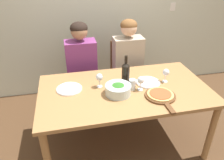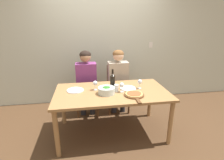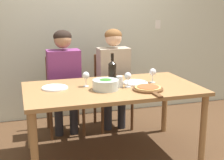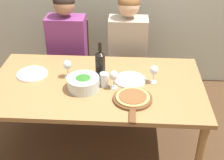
{
  "view_description": "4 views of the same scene",
  "coord_description": "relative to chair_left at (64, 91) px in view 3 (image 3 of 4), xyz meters",
  "views": [
    {
      "loc": [
        -0.53,
        -1.82,
        1.89
      ],
      "look_at": [
        -0.11,
        0.09,
        0.8
      ],
      "focal_mm": 35.0,
      "sensor_mm": 36.0,
      "label": 1
    },
    {
      "loc": [
        -0.39,
        -2.45,
        1.75
      ],
      "look_at": [
        0.01,
        0.02,
        0.91
      ],
      "focal_mm": 28.0,
      "sensor_mm": 36.0,
      "label": 2
    },
    {
      "loc": [
        -0.88,
        -2.86,
        1.53
      ],
      "look_at": [
        -0.01,
        -0.02,
        0.81
      ],
      "focal_mm": 50.0,
      "sensor_mm": 36.0,
      "label": 3
    },
    {
      "loc": [
        0.25,
        -2.11,
        2.07
      ],
      "look_at": [
        0.13,
        -0.02,
        0.79
      ],
      "focal_mm": 50.0,
      "sensor_mm": 36.0,
      "label": 4
    }
  ],
  "objects": [
    {
      "name": "wine_glass_centre",
      "position": [
        0.51,
        -0.88,
        0.33
      ],
      "size": [
        0.07,
        0.07,
        0.15
      ],
      "color": "silver",
      "rests_on": "dining_table"
    },
    {
      "name": "water_tumbler",
      "position": [
        0.44,
        -0.85,
        0.28
      ],
      "size": [
        0.07,
        0.07,
        0.11
      ],
      "color": "silver",
      "rests_on": "dining_table"
    },
    {
      "name": "broccoli_bowl",
      "position": [
        0.28,
        -0.9,
        0.28
      ],
      "size": [
        0.25,
        0.25,
        0.11
      ],
      "color": "silver",
      "rests_on": "dining_table"
    },
    {
      "name": "dinner_plate_right",
      "position": [
        0.64,
        -0.76,
        0.24
      ],
      "size": [
        0.26,
        0.26,
        0.02
      ],
      "color": "white",
      "rests_on": "dining_table"
    },
    {
      "name": "wine_glass_left",
      "position": [
        0.13,
        -0.73,
        0.33
      ],
      "size": [
        0.07,
        0.07,
        0.15
      ],
      "color": "silver",
      "rests_on": "dining_table"
    },
    {
      "name": "chair_left",
      "position": [
        0.0,
        0.0,
        0.0
      ],
      "size": [
        0.42,
        0.42,
        0.92
      ],
      "color": "brown",
      "rests_on": "ground"
    },
    {
      "name": "dinner_plate_left",
      "position": [
        -0.18,
        -0.71,
        0.24
      ],
      "size": [
        0.26,
        0.26,
        0.02
      ],
      "color": "white",
      "rests_on": "dining_table"
    },
    {
      "name": "wine_bottle",
      "position": [
        0.4,
        -0.74,
        0.36
      ],
      "size": [
        0.08,
        0.08,
        0.32
      ],
      "color": "black",
      "rests_on": "dining_table"
    },
    {
      "name": "person_woman",
      "position": [
        0.0,
        -0.11,
        0.25
      ],
      "size": [
        0.47,
        0.51,
        1.25
      ],
      "color": "#28282D",
      "rests_on": "ground"
    },
    {
      "name": "chair_right",
      "position": [
        0.61,
        0.0,
        0.0
      ],
      "size": [
        0.42,
        0.42,
        0.92
      ],
      "color": "brown",
      "rests_on": "ground"
    },
    {
      "name": "wine_glass_right",
      "position": [
        0.83,
        -0.77,
        0.33
      ],
      "size": [
        0.07,
        0.07,
        0.15
      ],
      "color": "silver",
      "rests_on": "dining_table"
    },
    {
      "name": "back_wall",
      "position": [
        0.37,
        0.53,
        0.84
      ],
      "size": [
        10.0,
        0.06,
        2.7
      ],
      "color": "beige",
      "rests_on": "ground"
    },
    {
      "name": "ground_plane",
      "position": [
        0.37,
        -0.82,
        -0.51
      ],
      "size": [
        40.0,
        40.0,
        0.0
      ],
      "primitive_type": "plane",
      "color": "#4C331E"
    },
    {
      "name": "person_man",
      "position": [
        0.61,
        -0.11,
        0.25
      ],
      "size": [
        0.47,
        0.51,
        1.25
      ],
      "color": "#28282D",
      "rests_on": "ground"
    },
    {
      "name": "pizza_on_board",
      "position": [
        0.66,
        -1.04,
        0.24
      ],
      "size": [
        0.29,
        0.43,
        0.04
      ],
      "color": "brown",
      "rests_on": "dining_table"
    },
    {
      "name": "dining_table",
      "position": [
        0.37,
        -0.82,
        0.15
      ],
      "size": [
        1.72,
        0.95,
        0.73
      ],
      "color": "#9E7042",
      "rests_on": "ground"
    }
  ]
}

